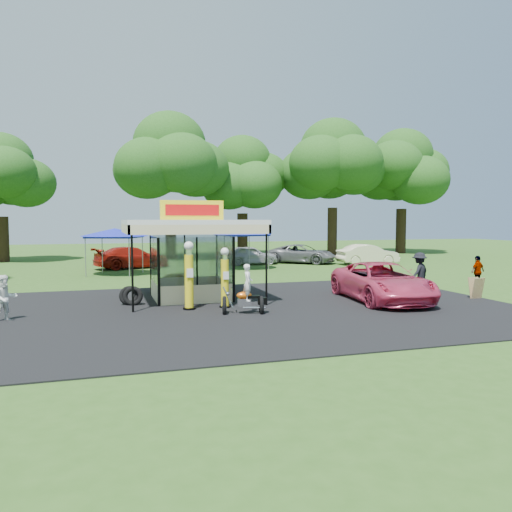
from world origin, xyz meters
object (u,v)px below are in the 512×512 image
object	(u,v)px
bg_car_c	(249,255)
tent_east	(242,231)
gas_station_kiosk	(190,258)
spectator_east_a	(419,272)
kiosk_car	(183,282)
gas_pump_right	(225,279)
a_frame_sign	(476,288)
spectator_west	(5,298)
bg_car_d	(302,254)
spectator_east_b	(478,272)
gas_pump_left	(189,277)
tent_west	(115,233)
pink_sedan	(382,282)
bg_car_b	(132,258)
bg_car_e	(368,254)
motorcycle	(246,294)

from	to	relation	value
bg_car_c	tent_east	bearing A→B (deg)	152.73
gas_station_kiosk	bg_car_c	size ratio (longest dim) A/B	1.26
gas_station_kiosk	spectator_east_a	size ratio (longest dim) A/B	2.89
kiosk_car	spectator_east_a	xyz separation A→B (m)	(10.59, -3.27, 0.45)
gas_pump_right	spectator_east_a	bearing A→B (deg)	8.76
a_frame_sign	spectator_west	bearing A→B (deg)	177.72
bg_car_d	spectator_east_b	bearing A→B (deg)	-128.16
bg_car_d	kiosk_car	bearing A→B (deg)	179.83
gas_pump_left	bg_car_d	bearing A→B (deg)	56.09
gas_pump_left	tent_west	xyz separation A→B (m)	(-2.28, 13.60, 1.36)
pink_sedan	bg_car_b	world-z (taller)	pink_sedan
bg_car_b	bg_car_e	world-z (taller)	bg_car_e
gas_station_kiosk	kiosk_car	world-z (taller)	gas_station_kiosk
gas_pump_left	spectator_east_a	distance (m)	11.20
kiosk_car	bg_car_b	world-z (taller)	bg_car_b
kiosk_car	bg_car_c	size ratio (longest dim) A/B	0.66
gas_pump_left	pink_sedan	bearing A→B (deg)	-2.61
motorcycle	pink_sedan	size ratio (longest dim) A/B	0.32
a_frame_sign	bg_car_c	xyz separation A→B (m)	(-4.49, 18.87, 0.26)
motorcycle	spectator_west	size ratio (longest dim) A/B	1.20
a_frame_sign	bg_car_e	size ratio (longest dim) A/B	0.20
motorcycle	spectator_east_b	size ratio (longest dim) A/B	1.17
bg_car_b	motorcycle	bearing A→B (deg)	170.89
a_frame_sign	tent_west	distance (m)	20.65
gas_station_kiosk	motorcycle	distance (m)	4.32
spectator_east_a	tent_east	distance (m)	14.33
gas_pump_right	bg_car_e	world-z (taller)	gas_pump_right
a_frame_sign	bg_car_d	size ratio (longest dim) A/B	0.17
tent_east	spectator_west	bearing A→B (deg)	-129.31
gas_pump_right	motorcycle	bearing A→B (deg)	-72.94
bg_car_b	tent_east	world-z (taller)	tent_east
spectator_east_a	bg_car_d	distance (m)	16.30
motorcycle	gas_pump_right	bearing A→B (deg)	120.73
spectator_west	bg_car_e	distance (m)	27.44
kiosk_car	spectator_east_a	size ratio (longest dim) A/B	1.51
motorcycle	spectator_west	xyz separation A→B (m)	(-7.97, 1.14, 0.05)
pink_sedan	tent_west	world-z (taller)	tent_west
bg_car_e	pink_sedan	bearing A→B (deg)	154.17
bg_car_b	pink_sedan	bearing A→B (deg)	-170.87
gas_station_kiosk	bg_car_d	xyz separation A→B (m)	(11.45, 15.21, -1.04)
a_frame_sign	tent_east	distance (m)	17.10
bg_car_d	tent_east	size ratio (longest dim) A/B	1.29
gas_station_kiosk	bg_car_e	bearing A→B (deg)	38.89
gas_pump_left	bg_car_b	size ratio (longest dim) A/B	0.49
spectator_east_a	spectator_east_b	size ratio (longest dim) A/B	1.17
gas_station_kiosk	bg_car_c	xyz separation A→B (m)	(7.15, 15.27, -1.05)
tent_east	tent_west	bearing A→B (deg)	-171.45
gas_pump_right	bg_car_d	size ratio (longest dim) A/B	0.44
motorcycle	bg_car_d	distance (m)	21.71
bg_car_e	tent_west	xyz separation A→B (m)	(-18.66, -1.77, 1.84)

